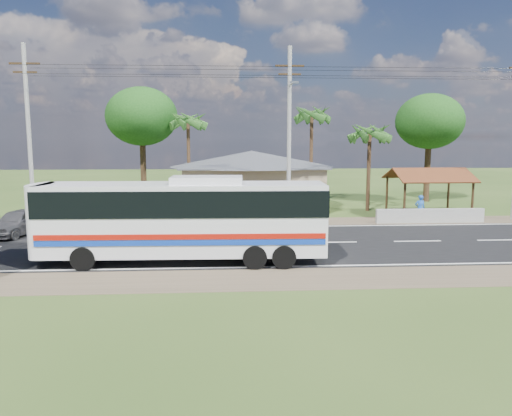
{
  "coord_description": "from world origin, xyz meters",
  "views": [
    {
      "loc": [
        -1.1,
        -25.07,
        5.46
      ],
      "look_at": [
        0.56,
        1.0,
        1.71
      ],
      "focal_mm": 35.0,
      "sensor_mm": 36.0,
      "label": 1
    }
  ],
  "objects_px": {
    "coach_bus": "(184,214)",
    "waiting_shed": "(429,177)",
    "motorcycle": "(231,215)",
    "small_car": "(19,222)",
    "person": "(420,209)"
  },
  "relations": [
    {
      "from": "coach_bus",
      "to": "waiting_shed",
      "type": "bearing_deg",
      "value": 39.2
    },
    {
      "from": "motorcycle",
      "to": "small_car",
      "type": "distance_m",
      "value": 12.52
    },
    {
      "from": "person",
      "to": "small_car",
      "type": "relative_size",
      "value": 0.41
    },
    {
      "from": "waiting_shed",
      "to": "person",
      "type": "height_order",
      "value": "waiting_shed"
    },
    {
      "from": "person",
      "to": "small_car",
      "type": "xyz_separation_m",
      "value": [
        -24.01,
        -2.72,
        -0.15
      ]
    },
    {
      "from": "waiting_shed",
      "to": "small_car",
      "type": "distance_m",
      "value": 26.23
    },
    {
      "from": "waiting_shed",
      "to": "person",
      "type": "bearing_deg",
      "value": -120.88
    },
    {
      "from": "motorcycle",
      "to": "person",
      "type": "bearing_deg",
      "value": -116.6
    },
    {
      "from": "waiting_shed",
      "to": "small_car",
      "type": "height_order",
      "value": "waiting_shed"
    },
    {
      "from": "motorcycle",
      "to": "waiting_shed",
      "type": "bearing_deg",
      "value": -104.9
    },
    {
      "from": "person",
      "to": "small_car",
      "type": "height_order",
      "value": "person"
    },
    {
      "from": "motorcycle",
      "to": "person",
      "type": "height_order",
      "value": "person"
    },
    {
      "from": "coach_bus",
      "to": "motorcycle",
      "type": "distance_m",
      "value": 11.14
    },
    {
      "from": "coach_bus",
      "to": "motorcycle",
      "type": "relative_size",
      "value": 8.1
    },
    {
      "from": "waiting_shed",
      "to": "person",
      "type": "relative_size",
      "value": 2.95
    }
  ]
}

